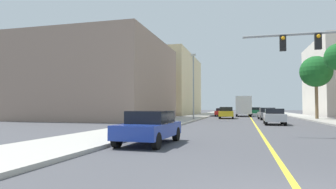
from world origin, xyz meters
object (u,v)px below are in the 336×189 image
street_lamp (193,83)px  car_red (222,112)px  car_blue (150,127)px  delivery_truck (243,106)px  car_silver (274,116)px  car_gray (267,114)px  car_yellow (226,113)px  palm_far (316,72)px  car_green (256,111)px

street_lamp → car_red: (2.08, 15.17, -3.64)m
car_red → car_blue: bearing=90.8°
delivery_truck → car_silver: bearing=-84.2°
car_silver → car_gray: (0.13, 9.88, 0.01)m
car_yellow → car_red: bearing=95.9°
car_blue → delivery_truck: (3.83, 37.42, 0.98)m
car_yellow → car_blue: bearing=-95.6°
street_lamp → car_gray: size_ratio=1.70×
delivery_truck → car_gray: bearing=-78.2°
car_blue → car_red: (0.38, 36.40, -0.02)m
street_lamp → car_silver: size_ratio=1.92×
car_yellow → delivery_truck: size_ratio=0.60×
street_lamp → car_silver: street_lamp is taller
street_lamp → car_silver: bearing=-35.3°
palm_far → car_blue: palm_far is taller
car_yellow → car_silver: size_ratio=1.18×
car_yellow → delivery_truck: (2.21, 9.60, 0.91)m
car_silver → palm_far: bearing=62.9°
street_lamp → car_blue: 21.61m
street_lamp → car_yellow: (3.32, 6.59, -3.55)m
car_green → delivery_truck: bearing=-105.6°
car_blue → car_yellow: bearing=-91.3°
street_lamp → delivery_truck: size_ratio=0.98×
car_yellow → car_red: (-1.24, 8.58, -0.09)m
car_red → car_gray: (6.24, -11.10, 0.04)m
palm_far → car_silver: bearing=-118.5°
car_blue → delivery_truck: delivery_truck is taller
car_green → car_gray: car_green is taller
palm_far → car_gray: 7.66m
car_gray → car_red: bearing=116.7°
street_lamp → car_green: bearing=73.0°
street_lamp → car_red: street_lamp is taller
car_green → car_red: car_green is taller
palm_far → car_red: size_ratio=1.64×
car_yellow → car_silver: car_yellow is taller
street_lamp → palm_far: street_lamp is taller
car_green → car_gray: 21.60m
car_yellow → car_green: car_yellow is taller
delivery_truck → car_yellow: bearing=-104.1°
palm_far → car_yellow: (-10.73, 1.61, -4.96)m
delivery_truck → street_lamp: bearing=-110.0°
car_yellow → delivery_truck: 9.89m
car_green → car_red: size_ratio=0.91×
car_green → delivery_truck: 9.80m
palm_far → car_gray: (-5.72, -0.91, -5.02)m
palm_far → street_lamp: bearing=-160.5°
car_yellow → car_blue: car_yellow is taller
street_lamp → car_red: 15.73m
car_red → car_gray: bearing=120.8°
palm_far → delivery_truck: 14.65m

